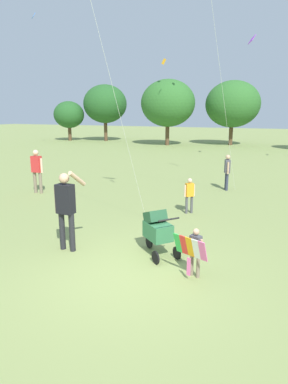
{
  "coord_description": "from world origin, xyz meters",
  "views": [
    {
      "loc": [
        2.64,
        -5.37,
        3.11
      ],
      "look_at": [
        -0.23,
        1.48,
        1.3
      ],
      "focal_mm": 31.18,
      "sensor_mm": 36.0,
      "label": 1
    }
  ],
  "objects_px": {
    "child_with_butterfly_kite": "(194,248)",
    "person_couple_left": "(227,169)",
    "person_red_shirt": "(37,168)",
    "person_sitting_far": "(189,193)",
    "person_adult_flyer": "(66,205)",
    "stroller": "(157,229)"
  },
  "relations": [
    {
      "from": "stroller",
      "to": "person_couple_left",
      "type": "relative_size",
      "value": 0.72
    },
    {
      "from": "child_with_butterfly_kite",
      "to": "person_couple_left",
      "type": "bearing_deg",
      "value": 94.66
    },
    {
      "from": "person_adult_flyer",
      "to": "stroller",
      "type": "distance_m",
      "value": 2.11
    },
    {
      "from": "person_sitting_far",
      "to": "person_couple_left",
      "type": "xyz_separation_m",
      "value": [
        0.55,
        3.66,
        0.18
      ]
    },
    {
      "from": "child_with_butterfly_kite",
      "to": "person_adult_flyer",
      "type": "xyz_separation_m",
      "value": [
        -2.99,
        0.15,
        0.49
      ]
    },
    {
      "from": "person_adult_flyer",
      "to": "person_red_shirt",
      "type": "height_order",
      "value": "person_adult_flyer"
    },
    {
      "from": "child_with_butterfly_kite",
      "to": "stroller",
      "type": "distance_m",
      "value": 1.23
    },
    {
      "from": "child_with_butterfly_kite",
      "to": "person_red_shirt",
      "type": "relative_size",
      "value": 0.58
    },
    {
      "from": "child_with_butterfly_kite",
      "to": "person_sitting_far",
      "type": "height_order",
      "value": "person_sitting_far"
    },
    {
      "from": "person_red_shirt",
      "to": "person_couple_left",
      "type": "bearing_deg",
      "value": 26.77
    },
    {
      "from": "stroller",
      "to": "person_red_shirt",
      "type": "bearing_deg",
      "value": 150.36
    },
    {
      "from": "person_adult_flyer",
      "to": "stroller",
      "type": "height_order",
      "value": "person_adult_flyer"
    },
    {
      "from": "person_red_shirt",
      "to": "person_adult_flyer",
      "type": "bearing_deg",
      "value": -43.85
    },
    {
      "from": "person_red_shirt",
      "to": "person_couple_left",
      "type": "xyz_separation_m",
      "value": [
        6.66,
        3.36,
        -0.15
      ]
    },
    {
      "from": "person_sitting_far",
      "to": "person_couple_left",
      "type": "distance_m",
      "value": 3.71
    },
    {
      "from": "child_with_butterfly_kite",
      "to": "stroller",
      "type": "height_order",
      "value": "stroller"
    },
    {
      "from": "child_with_butterfly_kite",
      "to": "person_adult_flyer",
      "type": "bearing_deg",
      "value": 177.04
    },
    {
      "from": "stroller",
      "to": "person_red_shirt",
      "type": "relative_size",
      "value": 0.61
    },
    {
      "from": "child_with_butterfly_kite",
      "to": "person_red_shirt",
      "type": "xyz_separation_m",
      "value": [
        -7.28,
        4.28,
        0.41
      ]
    },
    {
      "from": "person_adult_flyer",
      "to": "stroller",
      "type": "bearing_deg",
      "value": 15.52
    },
    {
      "from": "stroller",
      "to": "person_sitting_far",
      "type": "xyz_separation_m",
      "value": [
        -0.17,
        3.27,
        0.05
      ]
    },
    {
      "from": "person_sitting_far",
      "to": "person_adult_flyer",
      "type": "bearing_deg",
      "value": -115.45
    }
  ]
}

